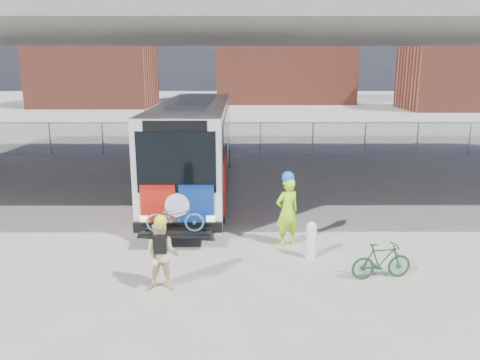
{
  "coord_description": "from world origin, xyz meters",
  "views": [
    {
      "loc": [
        -0.26,
        -14.49,
        4.97
      ],
      "look_at": [
        -0.2,
        -0.75,
        1.6
      ],
      "focal_mm": 35.0,
      "sensor_mm": 36.0,
      "label": 1
    }
  ],
  "objects_px": {
    "bollard": "(311,239)",
    "bike_parked": "(381,261)",
    "cyclist_tan": "(162,255)",
    "bus": "(195,138)",
    "cyclist_hivis": "(287,210)"
  },
  "relations": [
    {
      "from": "cyclist_tan",
      "to": "bike_parked",
      "type": "distance_m",
      "value": 5.17
    },
    {
      "from": "bus",
      "to": "bike_parked",
      "type": "xyz_separation_m",
      "value": [
        5.15,
        -8.52,
        -1.66
      ]
    },
    {
      "from": "bollard",
      "to": "cyclist_tan",
      "type": "height_order",
      "value": "cyclist_tan"
    },
    {
      "from": "bus",
      "to": "cyclist_hivis",
      "type": "relative_size",
      "value": 5.98
    },
    {
      "from": "cyclist_hivis",
      "to": "cyclist_tan",
      "type": "bearing_deg",
      "value": 16.16
    },
    {
      "from": "cyclist_hivis",
      "to": "bike_parked",
      "type": "height_order",
      "value": "cyclist_hivis"
    },
    {
      "from": "bollard",
      "to": "bike_parked",
      "type": "height_order",
      "value": "bollard"
    },
    {
      "from": "cyclist_hivis",
      "to": "bus",
      "type": "bearing_deg",
      "value": -89.6
    },
    {
      "from": "bike_parked",
      "to": "bus",
      "type": "bearing_deg",
      "value": 22.53
    },
    {
      "from": "cyclist_hivis",
      "to": "bike_parked",
      "type": "relative_size",
      "value": 1.45
    },
    {
      "from": "bus",
      "to": "bike_parked",
      "type": "relative_size",
      "value": 8.67
    },
    {
      "from": "bollard",
      "to": "bike_parked",
      "type": "relative_size",
      "value": 0.68
    },
    {
      "from": "bollard",
      "to": "cyclist_hivis",
      "type": "bearing_deg",
      "value": 119.55
    },
    {
      "from": "bollard",
      "to": "cyclist_hivis",
      "type": "height_order",
      "value": "cyclist_hivis"
    },
    {
      "from": "bollard",
      "to": "cyclist_tan",
      "type": "xyz_separation_m",
      "value": [
        -3.62,
        -1.81,
        0.31
      ]
    }
  ]
}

